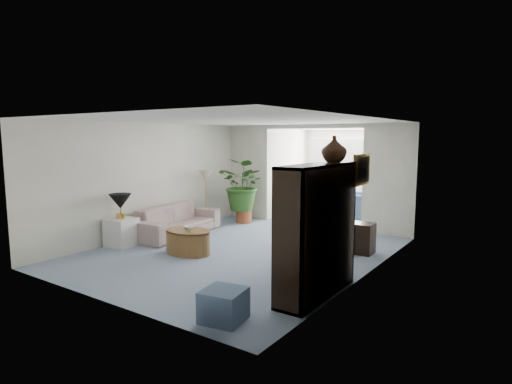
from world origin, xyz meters
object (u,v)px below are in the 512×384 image
Objects in this scene: table_lamp at (120,201)px; sunroom_table at (343,205)px; side_table_dark at (360,238)px; cabinet_urn at (334,149)px; framed_picture at (363,170)px; end_table at (122,232)px; plant_pot at (244,216)px; ottoman at (224,305)px; coffee_table at (188,242)px; wingback_chair at (320,231)px; coffee_cup at (190,230)px; coffee_bowl at (189,227)px; floor_lamp at (205,176)px; sunroom_chair_maroon at (307,204)px; entertainment_cabinet at (317,230)px; sofa at (177,220)px; sunroom_chair_blue at (358,207)px.

table_lamp reaches higher than sunroom_table.
cabinet_urn is (0.28, -1.92, 1.73)m from side_table_dark.
end_table is (-4.67, -0.88, -1.42)m from framed_picture.
plant_pot is at bearing 162.99° from side_table_dark.
cabinet_urn is 2.69m from ottoman.
wingback_chair reaches higher than coffee_table.
wingback_chair reaches higher than plant_pot.
coffee_cup is at bearing 9.26° from table_lamp.
framed_picture is 1.14× the size of table_lamp.
side_table_dark is at bearing 28.32° from table_lamp.
table_lamp is 1.57m from coffee_bowl.
side_table_dark reaches higher than ottoman.
floor_lamp is 0.62× the size of side_table_dark.
end_table is at bearing -110.90° from sunroom_table.
sunroom_chair_maroon reaches higher than coffee_bowl.
table_lamp is at bearing -169.39° from framed_picture.
table_lamp is 0.51× the size of wingback_chair.
wingback_chair is (3.46, 1.94, -0.53)m from table_lamp.
cabinet_urn reaches higher than floor_lamp.
cabinet_urn is (4.36, -2.15, 0.77)m from floor_lamp.
coffee_cup is at bearing -71.87° from plant_pot.
coffee_cup reaches higher than coffee_bowl.
floor_lamp is 3.53m from wingback_chair.
plant_pot is (-3.82, 3.50, -0.76)m from entertainment_cabinet.
cabinet_urn reaches higher than side_table_dark.
wingback_chair is 0.77m from side_table_dark.
framed_picture reaches higher than sunroom_table.
sofa is 1.62m from coffee_table.
table_lamp is 0.59× the size of sunroom_chair_maroon.
floor_lamp is 0.20× the size of entertainment_cabinet.
table_lamp is 4.77m from side_table_dark.
entertainment_cabinet is at bearing -11.98° from coffee_bowl.
coffee_bowl is 0.45× the size of ottoman.
sofa is 4.98m from sunroom_table.
side_table_dark is 2.51m from entertainment_cabinet.
entertainment_cabinet is at bearing -83.40° from side_table_dark.
sunroom_table is at bearing 115.79° from framed_picture.
sunroom_chair_blue is (-1.44, 4.82, -1.64)m from cabinet_urn.
end_table is 2.66m from floor_lamp.
framed_picture is 1.39× the size of floor_lamp.
ottoman is at bearing 75.59° from wingback_chair.
coffee_bowl is 3.39m from cabinet_urn.
floor_lamp is at bearing 124.17° from sunroom_chair_blue.
wingback_chair is at bearing -8.99° from floor_lamp.
sunroom_chair_blue is at bearing 42.39° from floor_lamp.
side_table_dark is 0.32× the size of entertainment_cabinet.
cabinet_urn reaches higher than sunroom_chair_maroon.
sunroom_chair_maroon is (-3.17, 4.27, -1.36)m from framed_picture.
end_table is at bearing 141.53° from sunroom_chair_blue.
sunroom_chair_blue reaches higher than coffee_cup.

